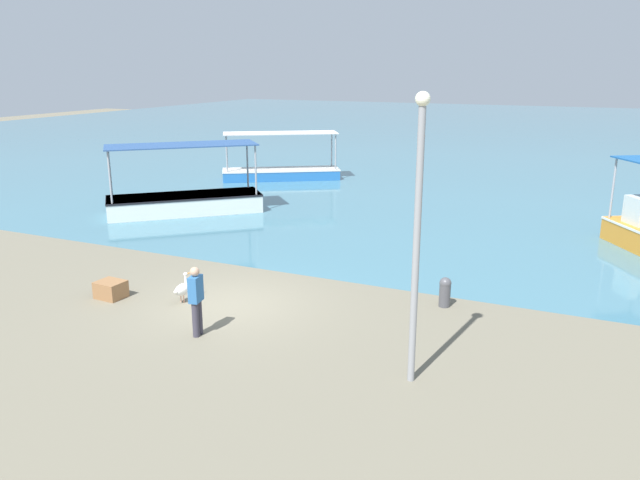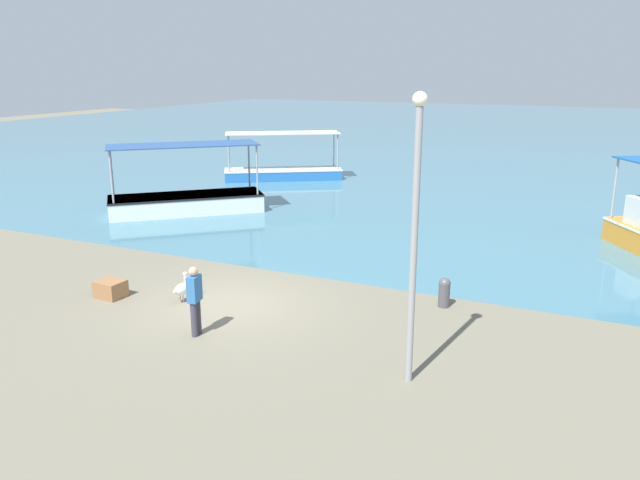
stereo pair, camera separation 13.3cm
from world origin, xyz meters
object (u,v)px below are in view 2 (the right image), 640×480
object	(u,v)px
fishing_boat_far_left	(283,170)
pelican	(182,288)
fishing_boat_far_right	(186,200)
fisherman_standing	(195,299)
cargo_crate	(111,289)
mooring_bollard	(444,291)
lamp_post	(415,227)

from	to	relation	value
fishing_boat_far_left	pelican	world-z (taller)	fishing_boat_far_left
fishing_boat_far_left	fishing_boat_far_right	distance (m)	9.09
fisherman_standing	cargo_crate	bearing A→B (deg)	163.61
fishing_boat_far_right	fishing_boat_far_left	bearing A→B (deg)	90.86
pelican	fisherman_standing	bearing A→B (deg)	-44.86
fishing_boat_far_right	pelican	size ratio (longest dim) A/B	7.63
fishing_boat_far_left	mooring_bollard	bearing A→B (deg)	-49.51
cargo_crate	lamp_post	bearing A→B (deg)	-7.09
fishing_boat_far_left	fisherman_standing	distance (m)	21.05
fishing_boat_far_right	lamp_post	xyz separation A→B (m)	(13.19, -10.37, 2.64)
fishing_boat_far_left	fishing_boat_far_right	xyz separation A→B (m)	(0.14, -9.09, 0.08)
mooring_bollard	fisherman_standing	size ratio (longest dim) A/B	0.48
pelican	cargo_crate	distance (m)	2.08
fishing_boat_far_right	lamp_post	distance (m)	16.98
fisherman_standing	pelican	bearing A→B (deg)	135.14
fishing_boat_far_left	cargo_crate	xyz separation A→B (m)	(4.48, -18.36, -0.26)
fishing_boat_far_right	mooring_bollard	size ratio (longest dim) A/B	7.62
pelican	cargo_crate	size ratio (longest dim) A/B	1.09
fishing_boat_far_left	fishing_boat_far_right	world-z (taller)	fishing_boat_far_right
fishing_boat_far_left	fisherman_standing	size ratio (longest dim) A/B	3.78
pelican	fishing_boat_far_left	bearing A→B (deg)	109.99
fishing_boat_far_left	mooring_bollard	size ratio (longest dim) A/B	7.92
lamp_post	fishing_boat_far_right	bearing A→B (deg)	141.81
fishing_boat_far_left	cargo_crate	world-z (taller)	fishing_boat_far_left
fishing_boat_far_right	pelican	distance (m)	10.79
fishing_boat_far_left	lamp_post	xyz separation A→B (m)	(13.32, -19.46, 2.72)
fishing_boat_far_right	fisherman_standing	world-z (taller)	fishing_boat_far_right
fishing_boat_far_right	cargo_crate	world-z (taller)	fishing_boat_far_right
fishing_boat_far_left	pelican	size ratio (longest dim) A/B	7.93
fisherman_standing	cargo_crate	world-z (taller)	fisherman_standing
fishing_boat_far_left	cargo_crate	size ratio (longest dim) A/B	8.67
fishing_boat_far_right	lamp_post	world-z (taller)	lamp_post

